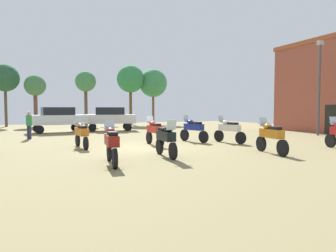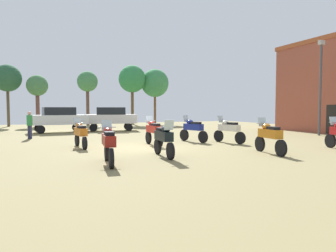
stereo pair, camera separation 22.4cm
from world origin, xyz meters
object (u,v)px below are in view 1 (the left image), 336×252
object	(u,v)px
car_1	(110,117)
tree_1	(153,83)
motorcycle_4	(271,136)
lamp_post	(319,83)
motorcycle_6	(229,130)
person_1	(29,123)
car_2	(58,118)
motorcycle_7	(154,131)
motorcycle_2	(81,133)
tree_4	(35,87)
motorcycle_8	(166,138)
tree_3	(5,78)
motorcycle_10	(112,143)
tree_7	(130,79)
motorcycle_11	(193,129)
tree_6	(86,82)

from	to	relation	value
car_1	tree_1	world-z (taller)	tree_1
motorcycle_4	lamp_post	world-z (taller)	lamp_post
motorcycle_4	lamp_post	distance (m)	11.24
motorcycle_6	person_1	size ratio (longest dim) A/B	1.28
motorcycle_4	car_2	world-z (taller)	car_2
lamp_post	motorcycle_7	bearing A→B (deg)	-175.71
motorcycle_2	car_2	world-z (taller)	car_2
motorcycle_6	car_1	distance (m)	12.51
motorcycle_7	tree_4	world-z (taller)	tree_4
motorcycle_4	motorcycle_8	size ratio (longest dim) A/B	1.03
motorcycle_6	lamp_post	distance (m)	9.13
tree_3	lamp_post	distance (m)	29.64
motorcycle_8	tree_3	bearing A→B (deg)	-70.94
motorcycle_2	car_2	distance (m)	10.60
motorcycle_7	motorcycle_10	world-z (taller)	motorcycle_7
car_1	car_2	distance (m)	4.22
motorcycle_7	car_1	distance (m)	11.29
car_1	tree_7	bearing A→B (deg)	-15.36
motorcycle_11	person_1	bearing A→B (deg)	131.48
motorcycle_2	tree_3	size ratio (longest dim) A/B	0.34
person_1	tree_3	bearing A→B (deg)	-34.27
person_1	motorcycle_10	bearing A→B (deg)	150.97
motorcycle_11	car_1	bearing A→B (deg)	86.68
tree_3	tree_7	bearing A→B (deg)	-2.44
motorcycle_4	tree_6	size ratio (longest dim) A/B	0.36
motorcycle_10	tree_6	world-z (taller)	tree_6
tree_4	tree_7	distance (m)	10.57
motorcycle_2	person_1	bearing A→B (deg)	106.50
person_1	tree_4	world-z (taller)	tree_4
motorcycle_8	tree_7	size ratio (longest dim) A/B	0.30
person_1	tree_7	xyz separation A→B (m)	(10.86, 14.86, 4.40)
person_1	lamp_post	world-z (taller)	lamp_post
car_2	tree_6	world-z (taller)	tree_6
motorcycle_7	person_1	xyz separation A→B (m)	(-6.03, 6.13, 0.26)
motorcycle_4	motorcycle_8	bearing A→B (deg)	176.64
motorcycle_7	motorcycle_6	bearing A→B (deg)	-9.16
motorcycle_2	tree_7	xyz separation A→B (m)	(8.45, 20.63, 4.69)
motorcycle_10	car_1	world-z (taller)	car_1
motorcycle_6	tree_6	world-z (taller)	tree_6
motorcycle_11	tree_1	distance (m)	21.41
motorcycle_7	car_2	size ratio (longest dim) A/B	0.50
person_1	tree_4	xyz separation A→B (m)	(0.35, 14.80, 3.24)
motorcycle_7	motorcycle_11	distance (m)	2.72
car_1	motorcycle_2	bearing A→B (deg)	171.10
tree_3	motorcycle_2	bearing A→B (deg)	-76.88
motorcycle_7	tree_4	xyz separation A→B (m)	(-5.68, 20.93, 3.50)
motorcycle_6	car_2	distance (m)	14.15
motorcycle_2	lamp_post	world-z (taller)	lamp_post
tree_4	person_1	bearing A→B (deg)	-91.36
motorcycle_11	tree_4	world-z (taller)	tree_4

